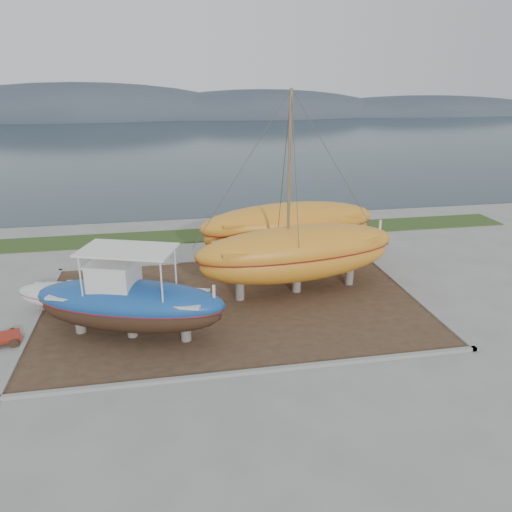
{
  "coord_description": "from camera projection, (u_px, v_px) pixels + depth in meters",
  "views": [
    {
      "loc": [
        -2.95,
        -18.05,
        10.62
      ],
      "look_at": [
        1.16,
        4.0,
        2.47
      ],
      "focal_mm": 35.0,
      "sensor_mm": 36.0,
      "label": 1
    }
  ],
  "objects": [
    {
      "name": "ground",
      "position": [
        246.0,
        345.0,
        20.82
      ],
      "size": [
        140.0,
        140.0,
        0.0
      ],
      "primitive_type": "plane",
      "color": "gray",
      "rests_on": "ground"
    },
    {
      "name": "red_trailer",
      "position": [
        0.0,
        341.0,
        20.86
      ],
      "size": [
        2.66,
        1.86,
        0.34
      ],
      "primitive_type": null,
      "rotation": [
        0.0,
        0.0,
        0.3
      ],
      "color": "#A02312",
      "rests_on": "ground"
    },
    {
      "name": "orange_sailboat",
      "position": [
        299.0,
        197.0,
        24.19
      ],
      "size": [
        10.94,
        4.59,
        10.02
      ],
      "primitive_type": null,
      "rotation": [
        0.0,
        0.0,
        0.14
      ],
      "color": "orange",
      "rests_on": "dirt_patch"
    },
    {
      "name": "sea",
      "position": [
        179.0,
        141.0,
        85.49
      ],
      "size": [
        260.0,
        100.0,
        0.04
      ],
      "primitive_type": null,
      "color": "#1A2C35",
      "rests_on": "ground"
    },
    {
      "name": "curb_frame",
      "position": [
        233.0,
        303.0,
        24.49
      ],
      "size": [
        18.6,
        12.6,
        0.15
      ],
      "primitive_type": null,
      "color": "gray",
      "rests_on": "ground"
    },
    {
      "name": "blue_caique",
      "position": [
        129.0,
        294.0,
        20.79
      ],
      "size": [
        8.62,
        5.14,
        3.96
      ],
      "primitive_type": null,
      "rotation": [
        0.0,
        0.0,
        -0.34
      ],
      "color": "#194B9B",
      "rests_on": "dirt_patch"
    },
    {
      "name": "grass_strip",
      "position": [
        210.0,
        235.0,
        35.12
      ],
      "size": [
        44.0,
        3.0,
        0.08
      ],
      "primitive_type": "cube",
      "color": "#284219",
      "rests_on": "ground"
    },
    {
      "name": "mountain_ridge",
      "position": [
        171.0,
        116.0,
        136.31
      ],
      "size": [
        200.0,
        36.0,
        20.0
      ],
      "primitive_type": null,
      "color": "#333D49",
      "rests_on": "ground"
    },
    {
      "name": "orange_bare_hull",
      "position": [
        289.0,
        234.0,
        29.37
      ],
      "size": [
        11.01,
        4.52,
        3.5
      ],
      "primitive_type": null,
      "rotation": [
        0.0,
        0.0,
        0.13
      ],
      "color": "orange",
      "rests_on": "dirt_patch"
    },
    {
      "name": "white_dinghy",
      "position": [
        65.0,
        298.0,
        23.49
      ],
      "size": [
        4.75,
        3.01,
        1.34
      ],
      "primitive_type": null,
      "rotation": [
        0.0,
        0.0,
        -0.33
      ],
      "color": "silver",
      "rests_on": "dirt_patch"
    },
    {
      "name": "dirt_patch",
      "position": [
        233.0,
        304.0,
        24.5
      ],
      "size": [
        18.0,
        12.0,
        0.06
      ],
      "primitive_type": "cube",
      "color": "#422D1E",
      "rests_on": "ground"
    }
  ]
}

